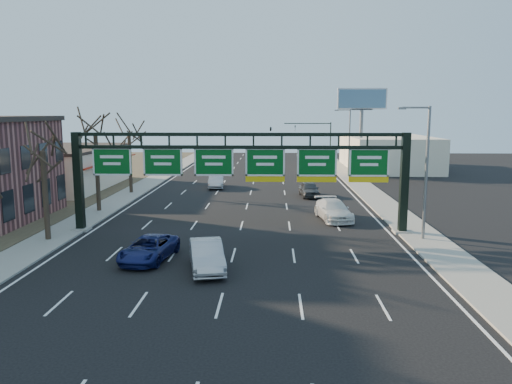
{
  "coord_description": "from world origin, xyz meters",
  "views": [
    {
      "loc": [
        2.37,
        -27.32,
        8.59
      ],
      "look_at": [
        1.23,
        6.35,
        3.2
      ],
      "focal_mm": 35.0,
      "sensor_mm": 36.0,
      "label": 1
    }
  ],
  "objects_px": {
    "sign_gantry": "(242,169)",
    "car_white_wagon": "(333,210)",
    "car_blue_suv": "(149,248)",
    "car_silver_sedan": "(207,255)"
  },
  "relations": [
    {
      "from": "car_silver_sedan",
      "to": "car_white_wagon",
      "type": "distance_m",
      "value": 15.8
    },
    {
      "from": "car_blue_suv",
      "to": "car_silver_sedan",
      "type": "bearing_deg",
      "value": -16.21
    },
    {
      "from": "car_blue_suv",
      "to": "car_silver_sedan",
      "type": "relative_size",
      "value": 1.03
    },
    {
      "from": "sign_gantry",
      "to": "car_blue_suv",
      "type": "relative_size",
      "value": 4.87
    },
    {
      "from": "car_white_wagon",
      "to": "car_silver_sedan",
      "type": "bearing_deg",
      "value": -131.56
    },
    {
      "from": "sign_gantry",
      "to": "car_white_wagon",
      "type": "xyz_separation_m",
      "value": [
        7.13,
        4.39,
        -3.84
      ]
    },
    {
      "from": "sign_gantry",
      "to": "car_silver_sedan",
      "type": "relative_size",
      "value": 5.01
    },
    {
      "from": "car_white_wagon",
      "to": "sign_gantry",
      "type": "bearing_deg",
      "value": -157.26
    },
    {
      "from": "sign_gantry",
      "to": "car_silver_sedan",
      "type": "bearing_deg",
      "value": -98.95
    },
    {
      "from": "sign_gantry",
      "to": "car_white_wagon",
      "type": "height_order",
      "value": "sign_gantry"
    }
  ]
}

